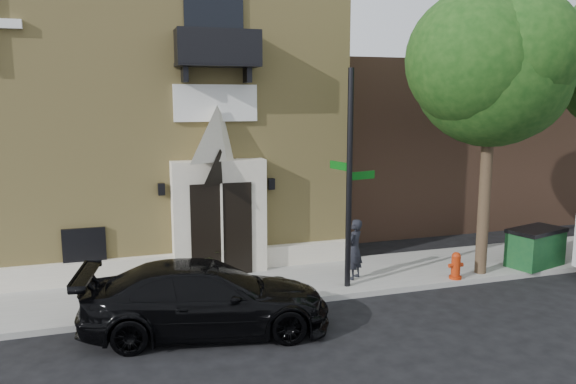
% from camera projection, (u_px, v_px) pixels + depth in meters
% --- Properties ---
extents(ground, '(120.00, 120.00, 0.00)m').
position_uv_depth(ground, '(283.00, 307.00, 13.68)').
color(ground, black).
rests_on(ground, ground).
extents(sidewalk, '(42.00, 3.00, 0.15)m').
position_uv_depth(sidewalk, '(302.00, 281.00, 15.38)').
color(sidewalk, gray).
rests_on(sidewalk, ground).
extents(church, '(12.20, 11.01, 9.30)m').
position_uv_depth(church, '(132.00, 110.00, 19.46)').
color(church, tan).
rests_on(church, ground).
extents(neighbour_building, '(18.00, 8.00, 6.40)m').
position_uv_depth(neighbour_building, '(477.00, 139.00, 25.25)').
color(neighbour_building, brown).
rests_on(neighbour_building, ground).
extents(street_tree_left, '(4.97, 4.38, 7.77)m').
position_uv_depth(street_tree_left, '(495.00, 66.00, 14.87)').
color(street_tree_left, '#38281C').
rests_on(street_tree_left, sidewalk).
extents(black_sedan, '(5.60, 3.00, 1.54)m').
position_uv_depth(black_sedan, '(206.00, 298.00, 12.12)').
color(black_sedan, black).
rests_on(black_sedan, ground).
extents(street_sign, '(1.01, 0.88, 5.63)m').
position_uv_depth(street_sign, '(349.00, 179.00, 14.34)').
color(street_sign, black).
rests_on(street_sign, sidewalk).
extents(fire_hydrant, '(0.43, 0.34, 0.75)m').
position_uv_depth(fire_hydrant, '(456.00, 266.00, 15.31)').
color(fire_hydrant, '#A0280A').
rests_on(fire_hydrant, sidewalk).
extents(dumpster, '(1.91, 1.40, 1.12)m').
position_uv_depth(dumpster, '(535.00, 247.00, 16.49)').
color(dumpster, '#103B1D').
rests_on(dumpster, sidewalk).
extents(planter, '(0.75, 0.69, 0.72)m').
position_uv_depth(planter, '(214.00, 262.00, 15.67)').
color(planter, '#526432').
rests_on(planter, sidewalk).
extents(pedestrian_near, '(0.72, 0.69, 1.66)m').
position_uv_depth(pedestrian_near, '(354.00, 249.00, 15.25)').
color(pedestrian_near, black).
rests_on(pedestrian_near, sidewalk).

